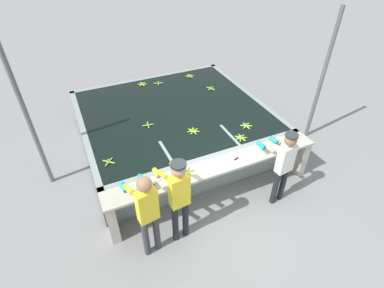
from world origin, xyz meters
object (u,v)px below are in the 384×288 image
at_px(banana_bunch_floating_6, 158,83).
at_px(banana_bunch_floating_8, 148,125).
at_px(worker_2, 284,162).
at_px(banana_bunch_floating_7, 109,162).
at_px(banana_bunch_ledge_1, 187,172).
at_px(banana_bunch_floating_5, 142,84).
at_px(worker_1, 179,194).
at_px(banana_bunch_ledge_0, 276,144).
at_px(banana_bunch_floating_1, 246,126).
at_px(support_post_left, 28,119).
at_px(knife_1, 155,183).
at_px(worker_0, 147,209).
at_px(knife_0, 239,157).
at_px(banana_bunch_floating_0, 190,76).
at_px(banana_bunch_floating_4, 193,131).
at_px(support_post_right, 322,79).
at_px(banana_bunch_floating_2, 211,88).
at_px(banana_bunch_floating_3, 241,138).

bearing_deg(banana_bunch_floating_6, banana_bunch_floating_8, -115.88).
height_order(worker_2, banana_bunch_floating_7, worker_2).
bearing_deg(banana_bunch_ledge_1, banana_bunch_floating_5, 85.38).
bearing_deg(banana_bunch_ledge_1, worker_1, -125.66).
bearing_deg(banana_bunch_floating_7, banana_bunch_ledge_0, -15.11).
relative_size(banana_bunch_floating_1, support_post_left, 0.09).
relative_size(worker_1, support_post_left, 0.55).
distance_m(worker_2, support_post_left, 4.81).
xyz_separation_m(knife_1, support_post_left, (-1.79, 1.92, 0.67)).
xyz_separation_m(worker_0, worker_1, (0.55, 0.06, 0.04)).
distance_m(worker_0, worker_1, 0.56).
xyz_separation_m(knife_0, knife_1, (-1.69, -0.00, 0.00)).
bearing_deg(knife_1, worker_0, -119.68).
height_order(banana_bunch_floating_0, banana_bunch_floating_4, same).
bearing_deg(support_post_right, knife_0, -161.06).
relative_size(worker_2, banana_bunch_floating_2, 6.29).
height_order(banana_bunch_floating_3, banana_bunch_floating_4, same).
xyz_separation_m(worker_2, banana_bunch_floating_8, (-1.88, 2.29, -0.06)).
bearing_deg(support_post_left, knife_0, -28.90).
xyz_separation_m(banana_bunch_floating_0, banana_bunch_floating_6, (-0.97, -0.05, 0.00)).
distance_m(banana_bunch_floating_7, banana_bunch_ledge_0, 3.30).
distance_m(banana_bunch_floating_6, banana_bunch_floating_7, 3.34).
relative_size(banana_bunch_ledge_0, support_post_left, 0.09).
height_order(worker_0, banana_bunch_floating_0, worker_0).
xyz_separation_m(banana_bunch_floating_0, banana_bunch_floating_1, (0.09, -2.82, 0.00)).
height_order(banana_bunch_floating_4, knife_0, banana_bunch_floating_4).
height_order(banana_bunch_floating_7, support_post_left, support_post_left).
xyz_separation_m(banana_bunch_floating_2, banana_bunch_floating_7, (-3.11, -1.84, 0.00)).
distance_m(banana_bunch_ledge_0, knife_0, 0.89).
distance_m(banana_bunch_floating_7, banana_bunch_ledge_1, 1.50).
bearing_deg(support_post_right, banana_bunch_floating_3, -169.72).
distance_m(banana_bunch_floating_6, support_post_left, 3.61).
height_order(banana_bunch_ledge_1, knife_1, banana_bunch_ledge_1).
bearing_deg(knife_0, banana_bunch_floating_7, 158.83).
bearing_deg(knife_1, banana_bunch_floating_5, 76.25).
relative_size(worker_0, worker_1, 0.98).
height_order(worker_1, knife_0, worker_1).
height_order(banana_bunch_ledge_1, knife_0, banana_bunch_ledge_1).
distance_m(banana_bunch_floating_0, banana_bunch_ledge_1, 4.00).
bearing_deg(knife_1, banana_bunch_ledge_0, 0.67).
height_order(worker_1, banana_bunch_floating_1, worker_1).
distance_m(banana_bunch_floating_1, support_post_right, 2.15).
height_order(banana_bunch_floating_1, banana_bunch_floating_3, same).
xyz_separation_m(banana_bunch_floating_0, knife_1, (-2.30, -3.65, -0.01)).
xyz_separation_m(banana_bunch_floating_1, banana_bunch_floating_7, (-3.01, 0.05, 0.00)).
relative_size(banana_bunch_floating_7, support_post_left, 0.07).
xyz_separation_m(banana_bunch_floating_8, banana_bunch_ledge_1, (0.17, -1.74, 0.00)).
relative_size(banana_bunch_floating_6, banana_bunch_ledge_1, 0.98).
xyz_separation_m(banana_bunch_floating_6, support_post_right, (3.10, -2.66, 0.66)).
relative_size(banana_bunch_ledge_1, knife_1, 0.90).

